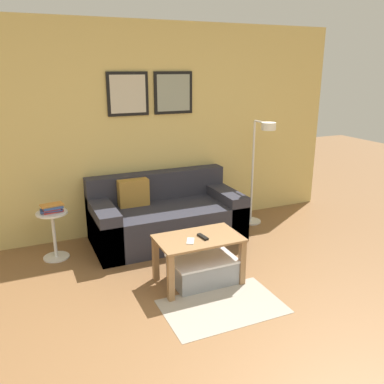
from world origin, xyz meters
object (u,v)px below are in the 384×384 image
(book_stack, at_px, (52,208))
(cell_phone, at_px, (190,241))
(side_table, at_px, (54,231))
(couch, at_px, (165,217))
(remote_control, at_px, (203,237))
(floor_lamp, at_px, (260,164))
(coffee_table, at_px, (198,248))
(storage_bin, at_px, (202,269))

(book_stack, xyz_separation_m, cell_phone, (1.11, -1.18, -0.10))
(side_table, distance_m, book_stack, 0.26)
(couch, relative_size, remote_control, 11.78)
(couch, xyz_separation_m, remote_control, (-0.04, -1.14, 0.20))
(book_stack, bearing_deg, floor_lamp, -2.32)
(coffee_table, height_order, cell_phone, cell_phone)
(remote_control, bearing_deg, side_table, 130.16)
(book_stack, bearing_deg, side_table, -119.62)
(coffee_table, height_order, storage_bin, coffee_table)
(floor_lamp, height_order, remote_control, floor_lamp)
(coffee_table, bearing_deg, remote_control, -39.91)
(remote_control, bearing_deg, coffee_table, 132.49)
(storage_bin, bearing_deg, cell_phone, -160.22)
(couch, xyz_separation_m, floor_lamp, (1.26, -0.09, 0.57))
(coffee_table, bearing_deg, couch, 86.39)
(floor_lamp, bearing_deg, remote_control, -141.02)
(side_table, bearing_deg, cell_phone, -46.34)
(couch, distance_m, remote_control, 1.16)
(storage_bin, relative_size, cell_phone, 4.46)
(coffee_table, distance_m, book_stack, 1.67)
(storage_bin, relative_size, side_table, 1.17)
(coffee_table, xyz_separation_m, side_table, (-1.22, 1.11, -0.04))
(couch, height_order, storage_bin, couch)
(floor_lamp, distance_m, side_table, 2.60)
(storage_bin, relative_size, floor_lamp, 0.45)
(side_table, bearing_deg, floor_lamp, -2.04)
(storage_bin, height_order, remote_control, remote_control)
(coffee_table, relative_size, remote_control, 5.40)
(floor_lamp, xyz_separation_m, side_table, (-2.55, 0.09, -0.53))
(book_stack, bearing_deg, remote_control, -42.72)
(couch, distance_m, storage_bin, 1.12)
(floor_lamp, height_order, book_stack, floor_lamp)
(coffee_table, height_order, remote_control, remote_control)
(couch, relative_size, cell_phone, 12.62)
(couch, bearing_deg, coffee_table, -93.61)
(coffee_table, height_order, floor_lamp, floor_lamp)
(book_stack, distance_m, cell_phone, 1.62)
(couch, bearing_deg, book_stack, 179.45)
(couch, height_order, side_table, couch)
(side_table, distance_m, remote_control, 1.70)
(remote_control, xyz_separation_m, cell_phone, (-0.14, -0.03, -0.01))
(coffee_table, distance_m, side_table, 1.65)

